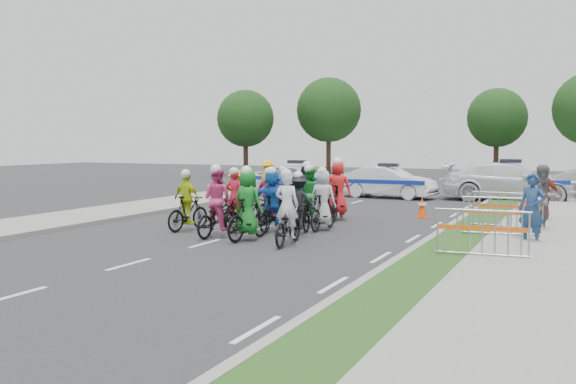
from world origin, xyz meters
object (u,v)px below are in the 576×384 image
at_px(barrier_2, 507,212).
at_px(barrier_1, 500,218).
at_px(marshal_hiviz, 268,179).
at_px(rider_3, 188,207).
at_px(barrier_0, 482,235).
at_px(tree_3, 329,110).
at_px(rider_5, 273,204).
at_px(police_car_0, 297,179).
at_px(rider_10, 236,200).
at_px(cone_0, 422,207).
at_px(rider_1, 248,211).
at_px(rider_8, 310,203).
at_px(rider_7, 323,206).
at_px(rider_6, 235,207).
at_px(rider_13, 338,196).
at_px(rider_0, 288,220).
at_px(spectator_1, 544,199).
at_px(rider_12, 284,201).
at_px(spectator_0, 532,209).
at_px(tree_0, 246,119).
at_px(rider_2, 218,210).
at_px(spectator_2, 542,195).
at_px(rider_9, 270,201).
at_px(rider_11, 308,196).
at_px(police_car_2, 510,182).
at_px(rider_4, 299,210).
at_px(parked_bike, 227,187).
at_px(cone_1, 523,201).

bearing_deg(barrier_2, barrier_1, -90.00).
bearing_deg(marshal_hiviz, rider_3, 139.37).
bearing_deg(barrier_0, tree_3, 116.51).
height_order(rider_5, police_car_0, rider_5).
bearing_deg(rider_10, barrier_2, -162.84).
height_order(marshal_hiviz, cone_0, marshal_hiviz).
xyz_separation_m(rider_3, barrier_1, (8.41, 2.09, -0.13)).
bearing_deg(rider_1, rider_8, -90.49).
xyz_separation_m(rider_5, rider_7, (1.21, 0.86, -0.07)).
distance_m(rider_6, rider_13, 3.69).
xyz_separation_m(rider_10, cone_0, (5.36, 3.26, -0.34)).
bearing_deg(rider_0, rider_8, -82.89).
distance_m(rider_1, spectator_1, 8.34).
distance_m(rider_12, cone_0, 4.68).
height_order(rider_6, rider_10, rider_6).
distance_m(barrier_0, tree_3, 35.44).
distance_m(spectator_0, cone_0, 6.00).
distance_m(police_car_0, barrier_2, 13.71).
bearing_deg(barrier_0, tree_0, 126.99).
bearing_deg(rider_8, spectator_0, -178.92).
bearing_deg(police_car_0, rider_2, -159.75).
bearing_deg(police_car_0, rider_6, -159.76).
distance_m(spectator_0, spectator_2, 4.72).
bearing_deg(tree_3, spectator_2, -55.60).
relative_size(rider_5, barrier_2, 0.94).
relative_size(spectator_2, barrier_2, 0.90).
distance_m(rider_9, rider_11, 1.23).
bearing_deg(marshal_hiviz, police_car_2, -132.06).
height_order(rider_2, spectator_0, rider_2).
bearing_deg(rider_4, spectator_1, -157.69).
distance_m(rider_9, tree_0, 27.29).
relative_size(rider_9, barrier_1, 0.88).
bearing_deg(spectator_0, barrier_0, -88.86).
bearing_deg(marshal_hiviz, barrier_0, 167.08).
relative_size(rider_11, parked_bike, 1.12).
xyz_separation_m(rider_9, tree_3, (-8.56, 27.42, 4.21)).
bearing_deg(rider_10, tree_3, -65.05).
bearing_deg(barrier_2, tree_0, 132.72).
height_order(spectator_0, cone_1, spectator_0).
xyz_separation_m(rider_1, rider_7, (1.08, 2.57, -0.04)).
height_order(rider_7, rider_11, rider_11).
height_order(rider_4, rider_6, rider_6).
xyz_separation_m(rider_13, tree_3, (-10.36, 25.99, 4.10)).
height_order(rider_5, barrier_2, rider_5).
bearing_deg(rider_3, rider_2, 164.74).
distance_m(rider_5, parked_bike, 11.28).
height_order(barrier_0, parked_bike, barrier_0).
distance_m(rider_0, cone_1, 11.84).
relative_size(rider_3, rider_8, 0.92).
bearing_deg(rider_4, rider_0, 97.78).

